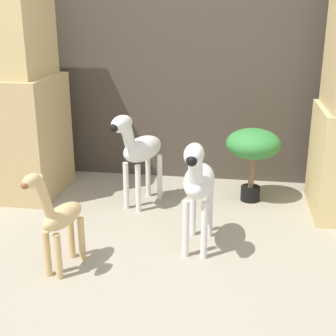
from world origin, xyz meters
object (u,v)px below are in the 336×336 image
at_px(zebra_right, 198,181).
at_px(giraffe_figurine, 59,218).
at_px(zebra_left, 139,148).
at_px(potted_palm_front, 253,147).

xyz_separation_m(zebra_right, giraffe_figurine, (-0.67, -0.33, -0.12)).
bearing_deg(zebra_right, giraffe_figurine, -153.52).
distance_m(zebra_right, zebra_left, 0.73).
distance_m(giraffe_figurine, potted_palm_front, 1.50).
relative_size(zebra_right, potted_palm_front, 1.29).
distance_m(zebra_right, giraffe_figurine, 0.76).
height_order(zebra_right, potted_palm_front, zebra_right).
bearing_deg(zebra_left, zebra_right, -51.48).
xyz_separation_m(zebra_right, zebra_left, (-0.46, 0.57, 0.00)).
bearing_deg(potted_palm_front, giraffe_figurine, -130.87).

